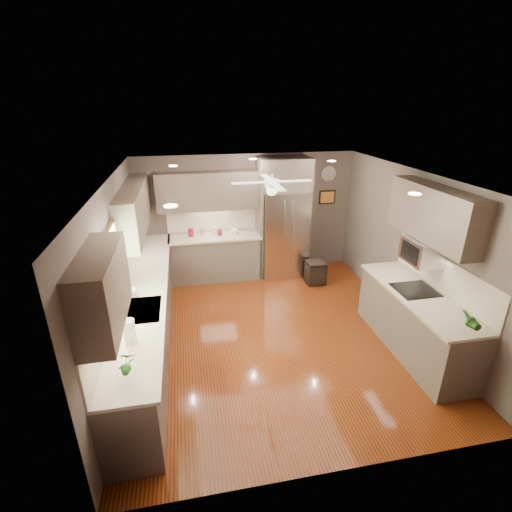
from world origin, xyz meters
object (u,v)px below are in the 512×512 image
object	(u,v)px
canister_c	(215,231)
stool	(315,272)
bowl	(234,233)
paper_towel	(130,332)
potted_plant_left	(126,363)
potted_plant_right	(470,320)
soap_bottle	(133,290)
refrigerator	(283,220)
microwave	(423,251)
canister_b	(202,233)
canister_a	(191,233)
canister_d	(220,233)

from	to	relation	value
canister_c	stool	distance (m)	2.21
bowl	paper_towel	size ratio (longest dim) A/B	0.59
bowl	potted_plant_left	bearing A→B (deg)	-112.27
potted_plant_right	soap_bottle	bearing A→B (deg)	157.37
soap_bottle	potted_plant_left	bearing A→B (deg)	-85.87
refrigerator	stool	distance (m)	1.25
microwave	canister_b	bearing A→B (deg)	137.03
potted_plant_right	bowl	xyz separation A→B (m)	(-2.23, 3.95, -0.13)
soap_bottle	refrigerator	bearing A→B (deg)	39.19
bowl	microwave	size ratio (longest dim) A/B	0.35
canister_a	soap_bottle	distance (m)	2.49
canister_d	canister_b	bearing A→B (deg)	173.93
canister_b	canister_d	bearing A→B (deg)	-6.07
stool	canister_a	bearing A→B (deg)	164.25
bowl	microwave	xyz separation A→B (m)	(2.34, -2.74, 0.52)
microwave	refrigerator	bearing A→B (deg)	116.09
potted_plant_right	canister_b	bearing A→B (deg)	125.82
canister_b	stool	xyz separation A→B (m)	(2.20, -0.68, -0.77)
stool	canister_b	bearing A→B (deg)	162.82
canister_c	canister_d	bearing A→B (deg)	-7.75
canister_c	paper_towel	world-z (taller)	paper_towel
canister_b	soap_bottle	xyz separation A→B (m)	(-1.10, -2.33, 0.02)
soap_bottle	potted_plant_right	size ratio (longest dim) A/B	0.57
canister_d	paper_towel	size ratio (longest dim) A/B	0.40
canister_d	canister_a	bearing A→B (deg)	175.87
potted_plant_left	canister_d	bearing A→B (deg)	71.43
canister_d	soap_bottle	xyz separation A→B (m)	(-1.46, -2.29, 0.03)
canister_b	soap_bottle	size ratio (longest dim) A/B	0.85
canister_a	potted_plant_left	world-z (taller)	potted_plant_left
potted_plant_left	potted_plant_right	world-z (taller)	potted_plant_left
canister_b	potted_plant_right	xyz separation A→B (m)	(2.88, -3.99, 0.08)
paper_towel	canister_a	bearing A→B (deg)	77.22
canister_c	stool	xyz separation A→B (m)	(1.95, -0.66, -0.79)
canister_d	potted_plant_left	size ratio (longest dim) A/B	0.40
canister_d	soap_bottle	bearing A→B (deg)	-122.47
refrigerator	canister_c	bearing A→B (deg)	177.90
canister_c	potted_plant_right	distance (m)	4.76
canister_c	canister_d	xyz separation A→B (m)	(0.10, -0.01, -0.03)
paper_towel	soap_bottle	bearing A→B (deg)	94.79
canister_c	refrigerator	xyz separation A→B (m)	(1.41, -0.05, 0.16)
paper_towel	canister_d	bearing A→B (deg)	68.20
canister_c	stool	size ratio (longest dim) A/B	0.39
microwave	bowl	bearing A→B (deg)	130.50
stool	refrigerator	bearing A→B (deg)	131.75
refrigerator	microwave	world-z (taller)	refrigerator
potted_plant_left	refrigerator	xyz separation A→B (m)	(2.64, 3.94, 0.09)
canister_c	paper_towel	size ratio (longest dim) A/B	0.55
canister_a	bowl	distance (m)	0.87
canister_b	bowl	distance (m)	0.65
refrigerator	microwave	distance (m)	3.03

